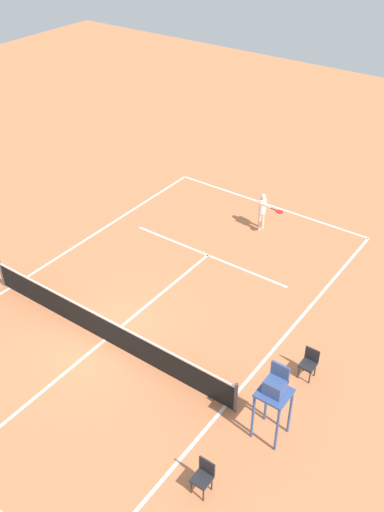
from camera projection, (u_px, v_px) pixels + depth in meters
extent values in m
plane|color=#D37A4C|center=(105.00, 340.00, 18.26)|extent=(60.00, 60.00, 0.00)
cube|color=white|center=(269.00, 205.00, 25.19)|extent=(9.08, 0.10, 0.01)
cube|color=white|center=(226.00, 406.00, 16.09)|extent=(0.10, 20.86, 0.01)
cube|color=white|center=(10.00, 288.00, 20.42)|extent=(0.10, 20.86, 0.01)
cube|color=white|center=(208.00, 255.00, 22.07)|extent=(6.81, 0.10, 0.01)
cube|color=white|center=(105.00, 340.00, 18.26)|extent=(0.10, 11.48, 0.01)
cylinder|color=#4C4C51|center=(236.00, 398.00, 15.64)|extent=(0.10, 0.10, 1.07)
cylinder|color=#4C4C51|center=(2.00, 273.00, 20.26)|extent=(0.10, 0.10, 1.07)
cube|color=black|center=(104.00, 329.00, 18.00)|extent=(9.68, 0.03, 0.91)
cube|color=white|center=(103.00, 317.00, 17.73)|extent=(9.68, 0.04, 0.06)
cylinder|color=beige|center=(263.00, 220.00, 23.44)|extent=(0.12, 0.12, 0.75)
cylinder|color=beige|center=(260.00, 222.00, 23.32)|extent=(0.12, 0.12, 0.75)
cylinder|color=white|center=(262.00, 207.00, 22.99)|extent=(0.28, 0.28, 0.59)
sphere|color=beige|center=(263.00, 196.00, 22.73)|extent=(0.21, 0.21, 0.21)
cylinder|color=beige|center=(265.00, 204.00, 23.08)|extent=(0.09, 0.09, 0.52)
cylinder|color=beige|center=(265.00, 206.00, 22.61)|extent=(0.53, 0.16, 0.09)
cylinder|color=black|center=(273.00, 209.00, 22.39)|extent=(0.26, 0.07, 0.04)
ellipsoid|color=red|center=(279.00, 212.00, 22.22)|extent=(0.36, 0.32, 0.04)
sphere|color=#CCE033|center=(203.00, 252.00, 22.17)|extent=(0.07, 0.07, 0.07)
cylinder|color=#38518C|center=(277.00, 430.00, 14.48)|extent=(0.07, 0.07, 1.55)
cylinder|color=#38518C|center=(253.00, 417.00, 14.81)|extent=(0.07, 0.07, 1.55)
cylinder|color=#38518C|center=(290.00, 412.00, 14.94)|extent=(0.07, 0.07, 1.55)
cylinder|color=#38518C|center=(266.00, 400.00, 15.28)|extent=(0.07, 0.07, 1.55)
cube|color=#38518C|center=(274.00, 393.00, 14.42)|extent=(0.80, 0.80, 0.06)
cube|color=#38518C|center=(275.00, 387.00, 14.28)|extent=(0.50, 0.44, 0.40)
cube|color=#38518C|center=(280.00, 372.00, 14.22)|extent=(0.50, 0.06, 0.50)
cylinder|color=#262626|center=(203.00, 495.00, 13.62)|extent=(0.04, 0.04, 0.45)
cylinder|color=#262626|center=(191.00, 487.00, 13.79)|extent=(0.04, 0.04, 0.45)
cylinder|color=#262626|center=(212.00, 484.00, 13.86)|extent=(0.04, 0.04, 0.45)
cylinder|color=#262626|center=(200.00, 476.00, 14.02)|extent=(0.04, 0.04, 0.45)
cube|color=#232328|center=(202.00, 479.00, 13.68)|extent=(0.44, 0.44, 0.06)
cube|color=#232328|center=(207.00, 466.00, 13.68)|extent=(0.44, 0.04, 0.44)
cylinder|color=#262626|center=(310.00, 378.00, 16.65)|extent=(0.04, 0.04, 0.45)
cylinder|color=#262626|center=(299.00, 372.00, 16.82)|extent=(0.04, 0.04, 0.45)
cylinder|color=#262626|center=(315.00, 370.00, 16.88)|extent=(0.04, 0.04, 0.45)
cylinder|color=#262626|center=(304.00, 365.00, 17.05)|extent=(0.04, 0.04, 0.45)
cube|color=#232328|center=(308.00, 365.00, 16.70)|extent=(0.44, 0.44, 0.06)
cube|color=#232328|center=(312.00, 354.00, 16.71)|extent=(0.44, 0.04, 0.44)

